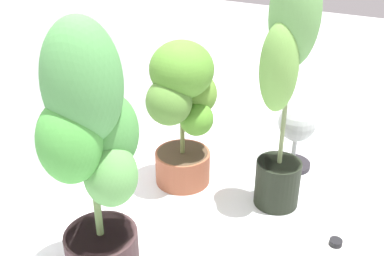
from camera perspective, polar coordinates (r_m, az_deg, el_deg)
The scene contains 5 objects.
ground_plane at distance 1.91m, azimuth 5.18°, elevation -14.08°, with size 8.00×8.00×0.00m, color silver.
potted_plant_back_right at distance 2.06m, azimuth -1.10°, elevation 2.83°, with size 0.43×0.34×0.70m.
potted_plant_front_right at distance 1.85m, azimuth 11.46°, elevation 5.83°, with size 0.27×0.25×1.06m.
potted_plant_back_left at distance 1.54m, azimuth -12.27°, elevation -1.95°, with size 0.43×0.37×0.95m.
floor_fan at distance 2.31m, azimuth 12.77°, elevation 0.05°, with size 0.26×0.26×0.35m.
Camera 1 is at (-1.33, -0.51, 1.28)m, focal length 43.23 mm.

